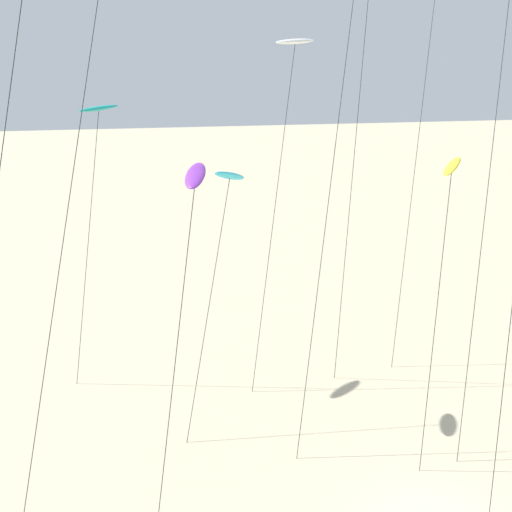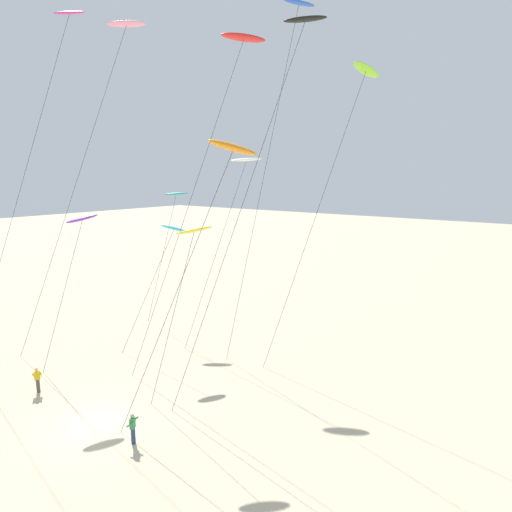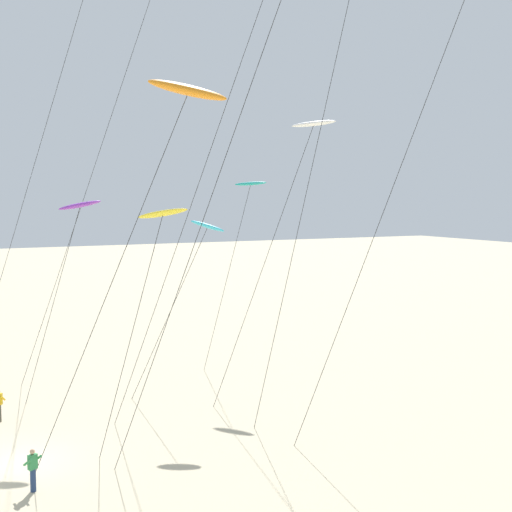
# 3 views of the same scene
# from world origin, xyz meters

# --- Properties ---
(ground_plane) EXTENTS (260.00, 260.00, 0.00)m
(ground_plane) POSITION_xyz_m (0.00, 0.00, 0.00)
(ground_plane) COLOR beige
(kite_cyan) EXTENTS (3.39, 4.51, 10.14)m
(kite_cyan) POSITION_xyz_m (-4.56, 10.63, 9.57)
(kite_cyan) COLOR #33BFE0
(kite_cyan) RESTS_ON ground
(kite_white) EXTENTS (4.26, 5.33, 15.16)m
(kite_white) POSITION_xyz_m (-0.67, 14.88, 14.81)
(kite_white) COLOR white
(kite_white) RESTS_ON ground
(kite_purple) EXTENTS (2.49, 3.92, 11.20)m
(kite_purple) POSITION_xyz_m (-6.82, 4.34, 10.72)
(kite_purple) COLOR purple
(kite_purple) RESTS_ON ground
(kite_teal) EXTENTS (2.79, 3.45, 12.28)m
(kite_teal) POSITION_xyz_m (-9.52, 15.64, 11.92)
(kite_teal) COLOR teal
(kite_teal) RESTS_ON ground
(kite_orange) EXTENTS (4.66, 6.92, 15.76)m
(kite_orange) POSITION_xyz_m (5.57, 5.70, 15.13)
(kite_orange) COLOR orange
(kite_orange) RESTS_ON ground
(kite_yellow) EXTENTS (2.55, 3.45, 10.93)m
(kite_yellow) POSITION_xyz_m (2.54, 5.70, 10.41)
(kite_yellow) COLOR yellow
(kite_yellow) RESTS_ON ground
(kite_flyer_middle) EXTENTS (0.70, 0.71, 1.67)m
(kite_flyer_middle) POSITION_xyz_m (3.26, 0.18, 0.89)
(kite_flyer_middle) COLOR navy
(kite_flyer_middle) RESTS_ON ground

